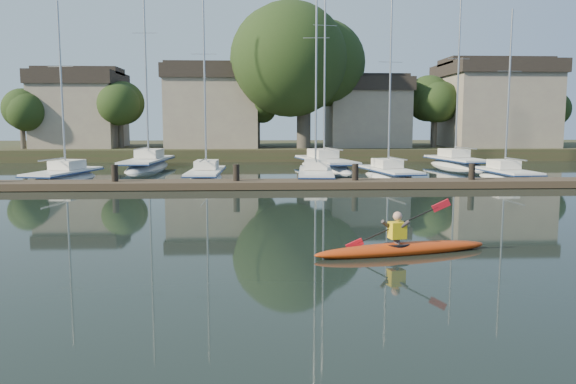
{
  "coord_description": "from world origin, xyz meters",
  "views": [
    {
      "loc": [
        -1.79,
        -14.03,
        3.34
      ],
      "look_at": [
        -0.96,
        2.87,
        1.2
      ],
      "focal_mm": 35.0,
      "sensor_mm": 36.0,
      "label": 1
    }
  ],
  "objects_px": {
    "sailboat_4": "(506,182)",
    "sailboat_7": "(456,169)",
    "dock": "(296,184)",
    "sailboat_0": "(64,183)",
    "sailboat_1": "(206,182)",
    "sailboat_6": "(325,170)",
    "sailboat_2": "(316,183)",
    "kayak": "(401,246)",
    "sailboat_5": "(148,171)",
    "sailboat_3": "(389,181)"
  },
  "relations": [
    {
      "from": "dock",
      "to": "sailboat_7",
      "type": "height_order",
      "value": "sailboat_7"
    },
    {
      "from": "kayak",
      "to": "sailboat_2",
      "type": "height_order",
      "value": "sailboat_2"
    },
    {
      "from": "sailboat_2",
      "to": "sailboat_5",
      "type": "relative_size",
      "value": 0.84
    },
    {
      "from": "sailboat_0",
      "to": "sailboat_1",
      "type": "xyz_separation_m",
      "value": [
        8.01,
        0.23,
        0.01
      ]
    },
    {
      "from": "dock",
      "to": "sailboat_0",
      "type": "distance_m",
      "value": 13.67
    },
    {
      "from": "sailboat_6",
      "to": "sailboat_4",
      "type": "bearing_deg",
      "value": -52.72
    },
    {
      "from": "sailboat_1",
      "to": "sailboat_6",
      "type": "relative_size",
      "value": 0.72
    },
    {
      "from": "dock",
      "to": "sailboat_4",
      "type": "height_order",
      "value": "sailboat_4"
    },
    {
      "from": "sailboat_3",
      "to": "sailboat_4",
      "type": "xyz_separation_m",
      "value": [
        6.62,
        -1.04,
        -0.0
      ]
    },
    {
      "from": "sailboat_5",
      "to": "kayak",
      "type": "bearing_deg",
      "value": -63.56
    },
    {
      "from": "kayak",
      "to": "sailboat_2",
      "type": "distance_m",
      "value": 18.12
    },
    {
      "from": "sailboat_4",
      "to": "sailboat_2",
      "type": "bearing_deg",
      "value": 175.99
    },
    {
      "from": "dock",
      "to": "sailboat_1",
      "type": "distance_m",
      "value": 6.74
    },
    {
      "from": "sailboat_2",
      "to": "sailboat_1",
      "type": "bearing_deg",
      "value": 178.55
    },
    {
      "from": "sailboat_4",
      "to": "sailboat_7",
      "type": "distance_m",
      "value": 9.3
    },
    {
      "from": "sailboat_0",
      "to": "sailboat_1",
      "type": "height_order",
      "value": "sailboat_1"
    },
    {
      "from": "kayak",
      "to": "sailboat_7",
      "type": "xyz_separation_m",
      "value": [
        11.04,
        27.3,
        -0.39
      ]
    },
    {
      "from": "dock",
      "to": "sailboat_1",
      "type": "xyz_separation_m",
      "value": [
        -4.96,
        4.55,
        -0.37
      ]
    },
    {
      "from": "sailboat_2",
      "to": "sailboat_6",
      "type": "bearing_deg",
      "value": 84.51
    },
    {
      "from": "kayak",
      "to": "sailboat_0",
      "type": "bearing_deg",
      "value": 115.17
    },
    {
      "from": "sailboat_4",
      "to": "dock",
      "type": "bearing_deg",
      "value": -166.75
    },
    {
      "from": "sailboat_5",
      "to": "sailboat_6",
      "type": "xyz_separation_m",
      "value": [
        12.78,
        -0.44,
        0.0
      ]
    },
    {
      "from": "sailboat_2",
      "to": "sailboat_3",
      "type": "height_order",
      "value": "sailboat_2"
    },
    {
      "from": "sailboat_0",
      "to": "sailboat_1",
      "type": "bearing_deg",
      "value": 13.12
    },
    {
      "from": "sailboat_1",
      "to": "sailboat_7",
      "type": "relative_size",
      "value": 0.9
    },
    {
      "from": "sailboat_6",
      "to": "sailboat_2",
      "type": "bearing_deg",
      "value": -111.41
    },
    {
      "from": "sailboat_2",
      "to": "sailboat_6",
      "type": "xyz_separation_m",
      "value": [
        1.52,
        8.4,
        -0.03
      ]
    },
    {
      "from": "kayak",
      "to": "sailboat_1",
      "type": "relative_size",
      "value": 0.39
    },
    {
      "from": "sailboat_3",
      "to": "sailboat_5",
      "type": "relative_size",
      "value": 0.72
    },
    {
      "from": "kayak",
      "to": "sailboat_7",
      "type": "distance_m",
      "value": 29.46
    },
    {
      "from": "sailboat_7",
      "to": "sailboat_5",
      "type": "bearing_deg",
      "value": 173.72
    },
    {
      "from": "sailboat_0",
      "to": "sailboat_2",
      "type": "distance_m",
      "value": 14.34
    },
    {
      "from": "sailboat_4",
      "to": "sailboat_6",
      "type": "bearing_deg",
      "value": 134.94
    },
    {
      "from": "kayak",
      "to": "sailboat_0",
      "type": "distance_m",
      "value": 23.71
    },
    {
      "from": "kayak",
      "to": "sailboat_7",
      "type": "relative_size",
      "value": 0.35
    },
    {
      "from": "dock",
      "to": "sailboat_0",
      "type": "xyz_separation_m",
      "value": [
        -12.96,
        4.32,
        -0.39
      ]
    },
    {
      "from": "sailboat_3",
      "to": "sailboat_7",
      "type": "relative_size",
      "value": 0.86
    },
    {
      "from": "sailboat_4",
      "to": "sailboat_6",
      "type": "height_order",
      "value": "sailboat_6"
    },
    {
      "from": "sailboat_1",
      "to": "sailboat_5",
      "type": "distance_m",
      "value": 9.53
    },
    {
      "from": "sailboat_1",
      "to": "sailboat_7",
      "type": "height_order",
      "value": "sailboat_7"
    },
    {
      "from": "sailboat_4",
      "to": "sailboat_7",
      "type": "relative_size",
      "value": 0.79
    },
    {
      "from": "sailboat_1",
      "to": "sailboat_2",
      "type": "bearing_deg",
      "value": -5.03
    },
    {
      "from": "sailboat_4",
      "to": "sailboat_3",
      "type": "bearing_deg",
      "value": 167.6
    },
    {
      "from": "kayak",
      "to": "sailboat_6",
      "type": "relative_size",
      "value": 0.28
    },
    {
      "from": "sailboat_4",
      "to": "sailboat_7",
      "type": "height_order",
      "value": "sailboat_7"
    },
    {
      "from": "kayak",
      "to": "sailboat_7",
      "type": "height_order",
      "value": "sailboat_7"
    },
    {
      "from": "sailboat_2",
      "to": "sailboat_4",
      "type": "bearing_deg",
      "value": 4.25
    },
    {
      "from": "sailboat_2",
      "to": "sailboat_7",
      "type": "relative_size",
      "value": 1.0
    },
    {
      "from": "sailboat_6",
      "to": "sailboat_7",
      "type": "bearing_deg",
      "value": -6.6
    },
    {
      "from": "sailboat_0",
      "to": "sailboat_6",
      "type": "bearing_deg",
      "value": 38.09
    }
  ]
}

